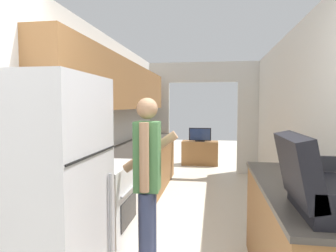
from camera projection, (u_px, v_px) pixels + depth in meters
wall_left at (106, 108)px, 3.95m from camera, size 0.38×8.00×2.50m
wall_right at (308, 132)px, 3.20m from camera, size 0.06×8.00×2.50m
wall_far_with_doorway at (203, 110)px, 6.76m from camera, size 2.84×0.06×2.50m
counter_left at (140, 172)px, 4.80m from camera, size 0.62×4.43×0.92m
counter_right at (300, 245)px, 2.30m from camera, size 0.62×1.87×0.92m
refrigerator at (38, 212)px, 1.90m from camera, size 0.78×0.74×1.72m
range_oven at (100, 208)px, 3.10m from camera, size 0.66×0.79×1.06m
person at (148, 184)px, 2.59m from camera, size 0.51×0.38×1.60m
suitcase at (321, 187)px, 1.68m from camera, size 0.47×0.56×0.45m
book_stack at (310, 182)px, 2.22m from camera, size 0.24×0.30×0.09m
tv_cabinet at (200, 153)px, 7.72m from camera, size 0.92×0.42×0.61m
television at (200, 135)px, 7.65m from camera, size 0.56×0.16×0.35m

